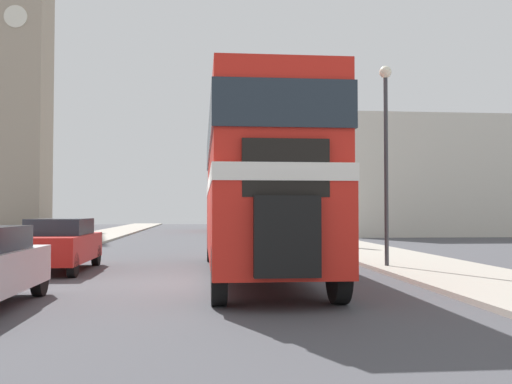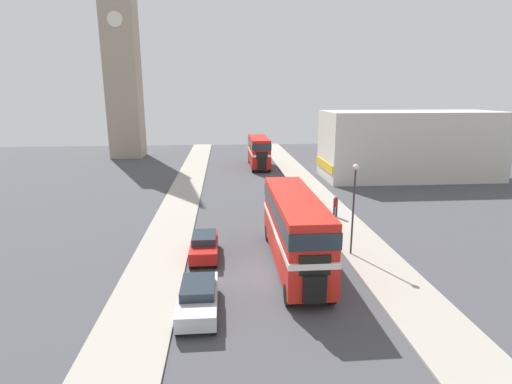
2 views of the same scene
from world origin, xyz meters
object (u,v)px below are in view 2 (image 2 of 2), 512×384
Objects in this scene: car_parked_mid at (204,246)px; church_tower at (120,30)px; double_decker_bus at (295,225)px; street_lamp at (354,196)px; car_parked_near at (198,297)px; pedestrian_walking at (336,205)px; bus_distant at (259,150)px.

car_parked_mid is 48.92m from church_tower.
double_decker_bus is 4.37m from street_lamp.
car_parked_mid is at bearing -71.64° from church_tower.
church_tower is (-19.68, 44.64, 17.01)m from double_decker_bus.
car_parked_near is at bearing -89.96° from car_parked_mid.
church_tower reaches higher than street_lamp.
church_tower is (-24.78, 35.50, 18.47)m from pedestrian_walking.
double_decker_bus reaches higher than car_parked_mid.
pedestrian_walking is (4.31, -23.99, -1.36)m from bus_distant.
pedestrian_walking reaches higher than car_parked_near.
bus_distant is 38.50m from car_parked_near.
car_parked_near is 6.62m from car_parked_mid.
double_decker_bus is 2.69× the size of car_parked_mid.
pedestrian_walking is (5.10, 9.14, -1.46)m from double_decker_bus.
bus_distant reaches higher than pedestrian_walking.
pedestrian_walking is (10.56, 13.96, 0.40)m from car_parked_near.
car_parked_near is at bearing -73.96° from church_tower.
car_parked_mid is (-6.25, -31.33, -1.74)m from bus_distant.
street_lamp is at bearing -2.99° from car_parked_mid.
bus_distant is at bearing 80.66° from car_parked_near.
bus_distant is 24.41m from pedestrian_walking.
pedestrian_walking reaches higher than car_parked_mid.
pedestrian_walking is 0.05× the size of church_tower.
street_lamp is (3.17, -31.82, 1.44)m from bus_distant.
pedestrian_walking is at bearing 60.85° from double_decker_bus.
double_decker_bus is 1.90× the size of street_lamp.
pedestrian_walking is at bearing 52.91° from car_parked_near.
car_parked_mid is at bearing -101.27° from bus_distant.
car_parked_mid is 9.95m from street_lamp.
bus_distant is at bearing 100.19° from pedestrian_walking.
double_decker_bus is at bearing -18.23° from car_parked_mid.
double_decker_bus is at bearing -91.35° from bus_distant.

